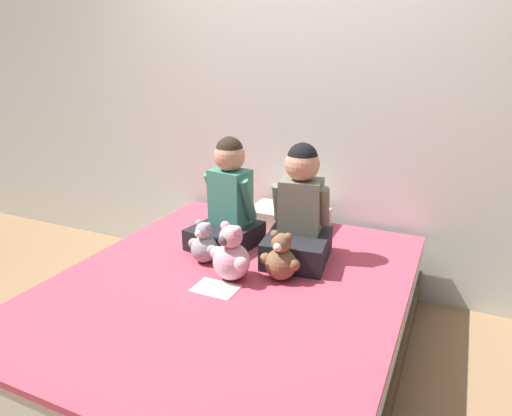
# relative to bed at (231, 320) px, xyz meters

# --- Properties ---
(ground_plane) EXTENTS (14.00, 14.00, 0.00)m
(ground_plane) POSITION_rel_bed_xyz_m (0.00, 0.00, -0.23)
(ground_plane) COLOR #93704C
(wall_behind_bed) EXTENTS (8.00, 0.06, 2.50)m
(wall_behind_bed) POSITION_rel_bed_xyz_m (0.00, 1.06, 1.02)
(wall_behind_bed) COLOR silver
(wall_behind_bed) RESTS_ON ground_plane
(bed) EXTENTS (1.67, 1.97, 0.46)m
(bed) POSITION_rel_bed_xyz_m (0.00, 0.00, 0.00)
(bed) COLOR #473828
(bed) RESTS_ON ground_plane
(child_on_left) EXTENTS (0.38, 0.43, 0.63)m
(child_on_left) POSITION_rel_bed_xyz_m (-0.21, 0.39, 0.49)
(child_on_left) COLOR black
(child_on_left) RESTS_ON bed
(child_on_right) EXTENTS (0.37, 0.44, 0.63)m
(child_on_right) POSITION_rel_bed_xyz_m (0.22, 0.39, 0.48)
(child_on_right) COLOR black
(child_on_right) RESTS_ON bed
(teddy_bear_held_by_left_child) EXTENTS (0.19, 0.15, 0.23)m
(teddy_bear_held_by_left_child) POSITION_rel_bed_xyz_m (-0.22, 0.13, 0.33)
(teddy_bear_held_by_left_child) COLOR #939399
(teddy_bear_held_by_left_child) RESTS_ON bed
(teddy_bear_held_by_right_child) EXTENTS (0.21, 0.16, 0.25)m
(teddy_bear_held_by_right_child) POSITION_rel_bed_xyz_m (0.22, 0.12, 0.34)
(teddy_bear_held_by_right_child) COLOR brown
(teddy_bear_held_by_right_child) RESTS_ON bed
(teddy_bear_between_children) EXTENTS (0.24, 0.18, 0.29)m
(teddy_bear_between_children) POSITION_rel_bed_xyz_m (0.00, 0.02, 0.36)
(teddy_bear_between_children) COLOR #DBA3B2
(teddy_bear_between_children) RESTS_ON bed
(pillow_at_headboard) EXTENTS (0.49, 0.29, 0.11)m
(pillow_at_headboard) POSITION_rel_bed_xyz_m (0.00, 0.81, 0.29)
(pillow_at_headboard) COLOR beige
(pillow_at_headboard) RESTS_ON bed
(sign_card) EXTENTS (0.21, 0.15, 0.00)m
(sign_card) POSITION_rel_bed_xyz_m (-0.02, -0.11, 0.23)
(sign_card) COLOR white
(sign_card) RESTS_ON bed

